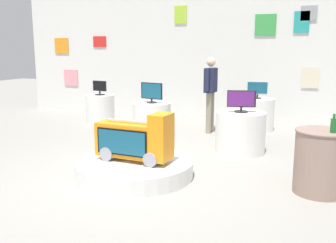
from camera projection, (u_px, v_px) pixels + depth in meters
The scene contains 15 objects.
ground_plane at pixel (126, 178), 5.37m from camera, with size 30.00×30.00×0.00m, color gray.
back_wall_display at pixel (213, 56), 9.78m from camera, with size 11.33×0.13×3.29m.
main_display_pedestal at pixel (135, 168), 5.44m from camera, with size 1.69×1.69×0.23m, color silver.
novelty_firetruck_tv at pixel (135, 141), 5.35m from camera, with size 1.12×0.49×0.71m.
display_pedestal_left_rear at pixel (240, 132), 6.69m from camera, with size 0.88×0.88×0.72m, color silver.
tv_on_left_rear at pixel (241, 101), 6.58m from camera, with size 0.49×0.23×0.38m.
display_pedestal_center_rear at pixel (152, 120), 7.85m from camera, with size 0.79×0.79×0.72m, color silver.
tv_on_center_rear at pixel (152, 92), 7.74m from camera, with size 0.51×0.20×0.42m.
display_pedestal_right_rear at pixel (100, 110), 9.23m from camera, with size 0.70×0.70×0.72m, color silver.
tv_on_right_rear at pixel (100, 88), 9.13m from camera, with size 0.39×0.24×0.34m.
display_pedestal_far_right at pixel (256, 114), 8.57m from camera, with size 0.79×0.79×0.72m, color silver.
tv_on_far_right at pixel (258, 89), 8.45m from camera, with size 0.47×0.18×0.38m.
side_table_round at pixel (321, 161), 4.75m from camera, with size 0.67×0.67×0.82m.
bottle_on_side_table at pixel (334, 125), 4.52m from camera, with size 0.07×0.07×0.23m.
shopper_browsing_near_truck at pixel (211, 89), 8.18m from camera, with size 0.22×0.56×1.65m.
Camera 1 is at (2.35, -4.60, 1.80)m, focal length 40.22 mm.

